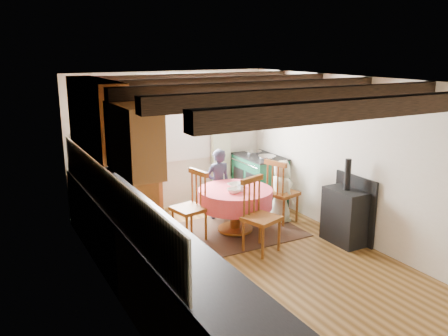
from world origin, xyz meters
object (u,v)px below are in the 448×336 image
chair_right (282,191)px  child_right (281,191)px  chair_near (262,216)px  cup (241,188)px  chair_left (189,206)px  dining_table (235,210)px  cast_iron_stove (346,202)px  aga_range (260,179)px  child_far (218,184)px

chair_right → child_right: (0.00, 0.03, -0.01)m
chair_near → cup: (0.06, 0.67, 0.21)m
chair_left → cup: chair_left is taller
cup → dining_table: bearing=95.9°
cast_iron_stove → cup: cast_iron_stove is taller
chair_left → dining_table: bearing=74.8°
cast_iron_stove → child_right: 1.21m
child_right → cup: 0.92m
chair_left → aga_range: bearing=105.6°
chair_near → child_right: chair_near is taller
cast_iron_stove → chair_near: bearing=165.6°
chair_right → cup: (-0.87, -0.15, 0.21)m
chair_right → child_right: chair_right is taller
child_right → chair_right: bearing=170.1°
chair_near → chair_left: (-0.71, 0.86, -0.00)m
dining_table → chair_right: size_ratio=1.08×
chair_near → cast_iron_stove: bearing=-32.5°
child_far → cast_iron_stove: bearing=123.9°
child_far → child_right: child_far is taller
cast_iron_stove → child_far: cast_iron_stove is taller
child_far → child_right: (0.85, -0.60, -0.08)m
chair_left → chair_right: 1.64m
aga_range → chair_left: bearing=-153.2°
cast_iron_stove → child_far: (-1.15, 1.77, -0.03)m
dining_table → cup: cup is taller
dining_table → chair_right: bearing=0.9°
dining_table → child_far: bearing=86.1°
chair_right → aga_range: size_ratio=1.07×
chair_near → chair_left: chair_near is taller
child_right → cup: (-0.88, -0.18, 0.22)m
aga_range → cup: size_ratio=9.20×
aga_range → cast_iron_stove: (0.11, -2.11, 0.17)m
chair_left → child_right: 1.65m
chair_near → chair_left: 1.12m
dining_table → cup: bearing=-84.1°
chair_left → child_right: (1.65, -0.01, -0.01)m
child_far → child_right: size_ratio=1.15×
cast_iron_stove → cup: (-1.18, 0.99, 0.11)m
dining_table → aga_range: size_ratio=1.15×
child_right → aga_range: bearing=-14.2°
chair_right → child_right: size_ratio=1.03×
dining_table → child_right: 0.91m
cup → aga_range: bearing=46.3°
chair_left → chair_right: bearing=77.5°
chair_left → aga_range: 2.06m
aga_range → cup: aga_range is taller
child_right → dining_table: bearing=89.8°
chair_near → aga_range: (1.13, 1.79, -0.07)m
aga_range → child_far: size_ratio=0.83×
chair_left → aga_range: (1.84, 0.93, -0.07)m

